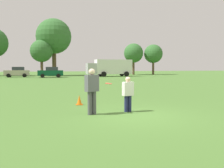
% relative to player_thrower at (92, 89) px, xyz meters
% --- Properties ---
extents(ground_plane, '(167.77, 167.77, 0.00)m').
position_rel_player_thrower_xyz_m(ground_plane, '(1.57, -0.67, -1.03)').
color(ground_plane, '#47702D').
extents(player_thrower, '(0.57, 0.45, 1.82)m').
position_rel_player_thrower_xyz_m(player_thrower, '(0.00, 0.00, 0.00)').
color(player_thrower, '#4C4C51').
rests_on(player_thrower, ground).
extents(player_defender, '(0.47, 0.32, 1.47)m').
position_rel_player_thrower_xyz_m(player_defender, '(1.56, 0.18, -0.20)').
color(player_defender, '#1E234C').
rests_on(player_defender, ground).
extents(frisbee, '(0.27, 0.27, 0.06)m').
position_rel_player_thrower_xyz_m(frisbee, '(0.68, -0.01, 0.19)').
color(frisbee, '#E54C33').
extents(traffic_cone, '(0.32, 0.32, 0.48)m').
position_rel_player_thrower_xyz_m(traffic_cone, '(-0.20, 2.52, -0.80)').
color(traffic_cone, '#D8590C').
rests_on(traffic_cone, ground).
extents(parked_car_mid_left, '(4.26, 2.33, 1.82)m').
position_rel_player_thrower_xyz_m(parked_car_mid_left, '(-7.17, 36.00, -0.10)').
color(parked_car_mid_left, '#B7AD99').
rests_on(parked_car_mid_left, ground).
extents(parked_car_center, '(4.26, 2.33, 1.82)m').
position_rel_player_thrower_xyz_m(parked_car_center, '(-1.46, 33.08, -0.10)').
color(parked_car_center, '#0C4C2D').
rests_on(parked_car_center, ground).
extents(box_truck, '(8.58, 3.20, 3.18)m').
position_rel_player_thrower_xyz_m(box_truck, '(9.48, 34.71, 0.73)').
color(box_truck, white).
rests_on(box_truck, ground).
extents(tree_east_oak, '(4.39, 4.39, 7.14)m').
position_rel_player_thrower_xyz_m(tree_east_oak, '(-3.10, 39.98, 3.88)').
color(tree_east_oak, brown).
rests_on(tree_east_oak, ground).
extents(tree_far_east_pine, '(7.16, 7.16, 11.64)m').
position_rel_player_thrower_xyz_m(tree_far_east_pine, '(-0.67, 41.67, 6.98)').
color(tree_far_east_pine, brown).
rests_on(tree_far_east_pine, ground).
extents(tree_far_west_pine, '(4.38, 4.38, 7.12)m').
position_rel_player_thrower_xyz_m(tree_far_west_pine, '(16.99, 42.57, 3.87)').
color(tree_far_west_pine, brown).
rests_on(tree_far_west_pine, ground).
extents(tree_horizon_center, '(4.29, 4.29, 6.98)m').
position_rel_player_thrower_xyz_m(tree_horizon_center, '(21.77, 42.32, 3.77)').
color(tree_horizon_center, brown).
rests_on(tree_horizon_center, ground).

